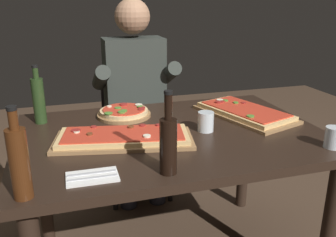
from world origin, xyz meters
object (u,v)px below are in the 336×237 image
object	(u,v)px
pizza_round_far	(124,113)
tumbler_near_camera	(206,122)
pizza_rectangular_front	(124,138)
oil_bottle_amber	(39,99)
wine_bottle_dark	(19,162)
diner_chair	(133,124)
dining_table	(171,151)
vinegar_bottle_green	(168,143)
seated_diner	(136,93)
tumbler_far_side	(333,139)
pizza_rectangular_left	(244,112)

from	to	relation	value
pizza_round_far	tumbler_near_camera	bearing A→B (deg)	-44.99
pizza_rectangular_front	pizza_round_far	distance (m)	0.35
pizza_round_far	oil_bottle_amber	world-z (taller)	oil_bottle_amber
wine_bottle_dark	diner_chair	world-z (taller)	wine_bottle_dark
oil_bottle_amber	dining_table	bearing A→B (deg)	-28.23
dining_table	oil_bottle_amber	world-z (taller)	oil_bottle_amber
wine_bottle_dark	vinegar_bottle_green	xyz separation A→B (m)	(0.48, 0.03, -0.01)
wine_bottle_dark	seated_diner	xyz separation A→B (m)	(0.61, 1.15, -0.12)
pizza_round_far	vinegar_bottle_green	bearing A→B (deg)	-87.01
wine_bottle_dark	oil_bottle_amber	distance (m)	0.73
vinegar_bottle_green	tumbler_far_side	bearing A→B (deg)	1.59
pizza_rectangular_front	tumbler_far_side	bearing A→B (deg)	-20.83
wine_bottle_dark	pizza_rectangular_left	bearing A→B (deg)	26.84
vinegar_bottle_green	seated_diner	distance (m)	1.14
pizza_round_far	tumbler_far_side	xyz separation A→B (m)	(0.76, -0.66, 0.02)
tumbler_near_camera	tumbler_far_side	distance (m)	0.55
pizza_rectangular_front	diner_chair	xyz separation A→B (m)	(0.22, 0.91, -0.27)
pizza_rectangular_left	tumbler_near_camera	xyz separation A→B (m)	(-0.28, -0.15, 0.03)
vinegar_bottle_green	tumbler_near_camera	bearing A→B (deg)	50.74
tumbler_far_side	pizza_round_far	bearing A→B (deg)	138.91
pizza_rectangular_left	dining_table	bearing A→B (deg)	-165.07
dining_table	tumbler_near_camera	distance (m)	0.22
diner_chair	seated_diner	size ratio (longest dim) A/B	0.65
dining_table	wine_bottle_dark	xyz separation A→B (m)	(-0.62, -0.42, 0.22)
dining_table	pizza_rectangular_left	world-z (taller)	pizza_rectangular_left
dining_table	vinegar_bottle_green	size ratio (longest dim) A/B	4.60
pizza_round_far	pizza_rectangular_front	bearing A→B (deg)	-100.58
dining_table	pizza_rectangular_left	xyz separation A→B (m)	(0.44, 0.12, 0.11)
dining_table	tumbler_far_side	bearing A→B (deg)	-31.98
wine_bottle_dark	oil_bottle_amber	size ratio (longest dim) A/B	1.04
tumbler_far_side	diner_chair	xyz separation A→B (m)	(-0.60, 1.22, -0.29)
pizza_round_far	vinegar_bottle_green	distance (m)	0.69
pizza_round_far	wine_bottle_dark	size ratio (longest dim) A/B	0.93
dining_table	diner_chair	size ratio (longest dim) A/B	1.61
tumbler_far_side	diner_chair	distance (m)	1.40
pizza_rectangular_left	pizza_rectangular_front	bearing A→B (deg)	-165.58
vinegar_bottle_green	tumbler_far_side	distance (m)	0.73
seated_diner	oil_bottle_amber	bearing A→B (deg)	-143.64
pizza_rectangular_front	tumbler_near_camera	bearing A→B (deg)	3.23
tumbler_near_camera	seated_diner	xyz separation A→B (m)	(-0.17, 0.77, -0.04)
vinegar_bottle_green	tumbler_far_side	xyz separation A→B (m)	(0.72, 0.02, -0.08)
oil_bottle_amber	diner_chair	world-z (taller)	oil_bottle_amber
wine_bottle_dark	diner_chair	bearing A→B (deg)	64.51
pizza_rectangular_left	wine_bottle_dark	world-z (taller)	wine_bottle_dark
wine_bottle_dark	vinegar_bottle_green	bearing A→B (deg)	3.38
oil_bottle_amber	tumbler_far_side	distance (m)	1.36
pizza_rectangular_front	pizza_round_far	xyz separation A→B (m)	(0.07, 0.35, 0.00)
wine_bottle_dark	seated_diner	bearing A→B (deg)	62.24
pizza_rectangular_front	seated_diner	bearing A→B (deg)	74.26
tumbler_far_side	seated_diner	distance (m)	1.26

